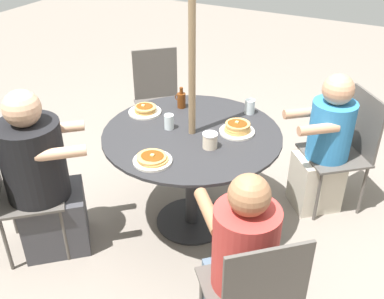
{
  "coord_description": "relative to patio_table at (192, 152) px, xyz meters",
  "views": [
    {
      "loc": [
        -1.2,
        2.28,
        2.2
      ],
      "look_at": [
        0.0,
        0.0,
        0.63
      ],
      "focal_mm": 42.0,
      "sensor_mm": 36.0,
      "label": 1
    }
  ],
  "objects": [
    {
      "name": "patio_table",
      "position": [
        0.0,
        0.0,
        0.0
      ],
      "size": [
        1.19,
        1.19,
        0.76
      ],
      "color": "#28282B",
      "rests_on": "ground"
    },
    {
      "name": "pancake_plate_c",
      "position": [
        0.04,
        0.42,
        0.17
      ],
      "size": [
        0.23,
        0.23,
        0.05
      ],
      "color": "silver",
      "rests_on": "patio_table"
    },
    {
      "name": "umbrella_pole",
      "position": [
        0.0,
        0.0,
        0.46
      ],
      "size": [
        0.05,
        0.05,
        2.13
      ],
      "primitive_type": "cylinder",
      "color": "#846B4C",
      "rests_on": "ground"
    },
    {
      "name": "patio_chair_west",
      "position": [
        0.79,
        -0.85,
        -0.09
      ],
      "size": [
        0.6,
        0.6,
        0.91
      ],
      "rotation": [
        0.0,
        0.0,
        0.75
      ],
      "color": "#514C47",
      "rests_on": "ground"
    },
    {
      "name": "patio_chair_east",
      "position": [
        -0.78,
        0.86,
        -0.09
      ],
      "size": [
        0.6,
        0.6,
        0.91
      ],
      "rotation": [
        0.0,
        0.0,
        -2.4
      ],
      "color": "#514C47",
      "rests_on": "ground"
    },
    {
      "name": "diner_south",
      "position": [
        -0.76,
        -0.64,
        -0.1
      ],
      "size": [
        0.53,
        0.51,
        1.08
      ],
      "rotation": [
        0.0,
        0.0,
        -0.87
      ],
      "color": "beige",
      "rests_on": "ground"
    },
    {
      "name": "syrup_bottle",
      "position": [
        0.25,
        -0.3,
        0.21
      ],
      "size": [
        0.08,
        0.06,
        0.16
      ],
      "color": "#602D0F",
      "rests_on": "patio_table"
    },
    {
      "name": "pancake_plate_a",
      "position": [
        0.43,
        -0.1,
        0.17
      ],
      "size": [
        0.23,
        0.23,
        0.06
      ],
      "color": "silver",
      "rests_on": "patio_table"
    },
    {
      "name": "coffee_cup",
      "position": [
        -0.19,
        0.11,
        0.2
      ],
      "size": [
        0.1,
        0.1,
        0.1
      ],
      "color": "beige",
      "rests_on": "patio_table"
    },
    {
      "name": "diner_north",
      "position": [
        0.74,
        0.65,
        -0.08
      ],
      "size": [
        0.61,
        0.6,
        1.17
      ],
      "rotation": [
        0.0,
        0.0,
        -3.99
      ],
      "color": "#3D3D42",
      "rests_on": "ground"
    },
    {
      "name": "drinking_glass_b",
      "position": [
        0.16,
        0.02,
        0.2
      ],
      "size": [
        0.06,
        0.06,
        0.1
      ],
      "primitive_type": "cylinder",
      "color": "silver",
      "rests_on": "patio_table"
    },
    {
      "name": "drinking_glass_a",
      "position": [
        -0.23,
        -0.44,
        0.2
      ],
      "size": [
        0.07,
        0.07,
        0.1
      ],
      "primitive_type": "cylinder",
      "color": "silver",
      "rests_on": "patio_table"
    },
    {
      "name": "ground_plane",
      "position": [
        0.0,
        0.0,
        -0.6
      ],
      "size": [
        12.0,
        12.0,
        0.0
      ],
      "primitive_type": "plane",
      "color": "gray"
    },
    {
      "name": "patio_chair_north",
      "position": [
        0.87,
        0.77,
        -0.09
      ],
      "size": [
        0.6,
        0.6,
        0.91
      ],
      "rotation": [
        0.0,
        0.0,
        -3.99
      ],
      "color": "#514C47",
      "rests_on": "ground"
    },
    {
      "name": "diner_east",
      "position": [
        -0.66,
        0.73,
        -0.1
      ],
      "size": [
        0.55,
        0.56,
        1.09
      ],
      "rotation": [
        0.0,
        0.0,
        -2.4
      ],
      "color": "slate",
      "rests_on": "ground"
    },
    {
      "name": "patio_chair_south",
      "position": [
        -0.89,
        -0.75,
        -0.09
      ],
      "size": [
        0.6,
        0.6,
        0.91
      ],
      "rotation": [
        0.0,
        0.0,
        -0.87
      ],
      "color": "#514C47",
      "rests_on": "ground"
    },
    {
      "name": "pancake_plate_b",
      "position": [
        -0.26,
        -0.14,
        0.18
      ],
      "size": [
        0.23,
        0.23,
        0.08
      ],
      "color": "silver",
      "rests_on": "patio_table"
    }
  ]
}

